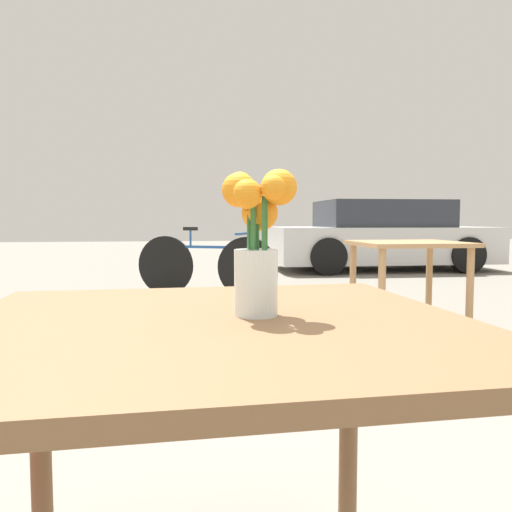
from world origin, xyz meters
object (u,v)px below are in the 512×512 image
object	(u,v)px
table_front	(216,371)
flower_vase	(257,240)
table_back	(408,259)
parked_car	(381,237)
bicycle	(206,265)

from	to	relation	value
table_front	flower_vase	distance (m)	0.25
table_back	parked_car	size ratio (longest dim) A/B	0.20
bicycle	flower_vase	bearing A→B (deg)	-91.50
table_front	table_back	distance (m)	2.97
table_back	parked_car	distance (m)	5.38
flower_vase	table_back	xyz separation A→B (m)	(1.49, 2.50, -0.25)
table_front	flower_vase	bearing A→B (deg)	15.65
flower_vase	table_back	bearing A→B (deg)	59.26
table_front	bicycle	xyz separation A→B (m)	(0.20, 4.84, -0.25)
table_back	table_front	bearing A→B (deg)	-121.81
table_back	bicycle	distance (m)	2.70
flower_vase	bicycle	world-z (taller)	flower_vase
flower_vase	bicycle	size ratio (longest dim) A/B	0.17
table_front	table_back	bearing A→B (deg)	58.19
table_front	flower_vase	xyz separation A→B (m)	(0.08, 0.02, 0.23)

